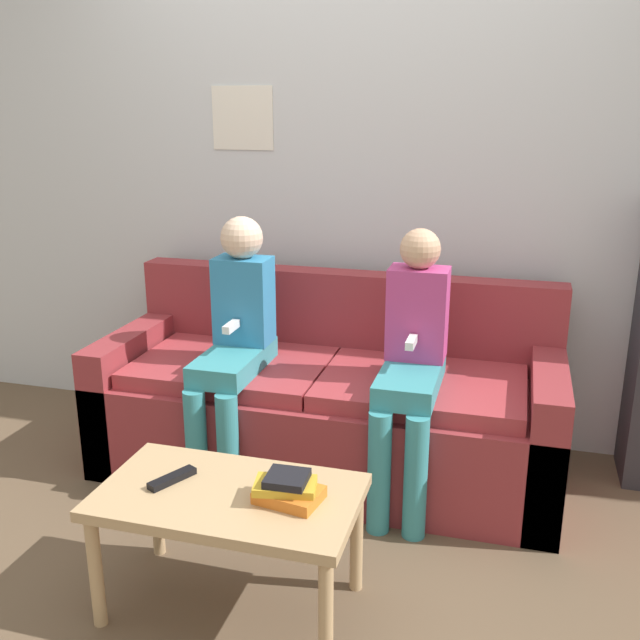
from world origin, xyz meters
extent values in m
plane|color=brown|center=(0.00, 0.00, 0.00)|extent=(10.00, 10.00, 0.00)
cube|color=silver|center=(0.00, 1.00, 1.30)|extent=(8.00, 0.06, 2.60)
cube|color=white|center=(-0.55, 0.97, 1.54)|extent=(0.31, 0.00, 0.30)
cube|color=maroon|center=(0.00, 0.47, 0.22)|extent=(2.01, 0.79, 0.43)
cube|color=maroon|center=(0.00, 0.80, 0.64)|extent=(2.01, 0.14, 0.42)
cube|color=maroon|center=(-0.94, 0.47, 0.30)|extent=(0.14, 0.79, 0.59)
cube|color=maroon|center=(0.94, 0.47, 0.30)|extent=(0.14, 0.79, 0.59)
cube|color=#A1343A|center=(-0.43, 0.44, 0.47)|extent=(0.85, 0.63, 0.07)
cube|color=#A1343A|center=(0.43, 0.44, 0.47)|extent=(0.85, 0.63, 0.07)
cube|color=tan|center=(-0.05, -0.51, 0.41)|extent=(0.83, 0.48, 0.04)
cylinder|color=tan|center=(-0.43, -0.71, 0.20)|extent=(0.04, 0.04, 0.39)
cylinder|color=tan|center=(0.32, -0.71, 0.20)|extent=(0.04, 0.04, 0.39)
cylinder|color=tan|center=(-0.43, -0.31, 0.20)|extent=(0.04, 0.04, 0.39)
cylinder|color=tan|center=(0.32, -0.31, 0.20)|extent=(0.04, 0.04, 0.39)
cylinder|color=teal|center=(-0.44, 0.05, 0.25)|extent=(0.09, 0.09, 0.50)
cylinder|color=teal|center=(-0.30, 0.05, 0.25)|extent=(0.09, 0.09, 0.50)
cube|color=teal|center=(-0.37, 0.31, 0.55)|extent=(0.23, 0.49, 0.09)
cube|color=teal|center=(-0.37, 0.44, 0.78)|extent=(0.24, 0.16, 0.38)
sphere|color=beige|center=(-0.37, 0.44, 1.06)|extent=(0.18, 0.18, 0.18)
cube|color=white|center=(-0.37, 0.29, 0.71)|extent=(0.03, 0.12, 0.03)
cylinder|color=teal|center=(0.33, 0.05, 0.25)|extent=(0.09, 0.09, 0.50)
cylinder|color=teal|center=(0.47, 0.05, 0.25)|extent=(0.09, 0.09, 0.50)
cube|color=teal|center=(0.40, 0.31, 0.55)|extent=(0.23, 0.49, 0.09)
cube|color=#B73D7F|center=(0.40, 0.44, 0.78)|extent=(0.24, 0.16, 0.38)
sphere|color=tan|center=(0.40, 0.44, 1.05)|extent=(0.16, 0.16, 0.16)
cube|color=white|center=(0.40, 0.29, 0.71)|extent=(0.03, 0.12, 0.03)
cube|color=black|center=(-0.25, -0.50, 0.44)|extent=(0.11, 0.17, 0.02)
cube|color=orange|center=(0.15, -0.50, 0.45)|extent=(0.22, 0.17, 0.04)
cube|color=gold|center=(0.14, -0.51, 0.48)|extent=(0.21, 0.15, 0.03)
cube|color=black|center=(0.14, -0.51, 0.50)|extent=(0.13, 0.13, 0.02)
camera|label=1|loc=(0.77, -2.35, 1.60)|focal=40.00mm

